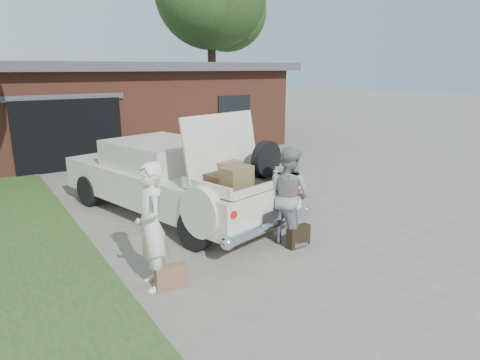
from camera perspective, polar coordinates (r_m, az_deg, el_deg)
ground at (r=7.84m, az=2.41°, el=-8.75°), size 90.00×90.00×0.00m
house at (r=18.13m, az=-16.47°, el=9.62°), size 12.80×7.80×3.30m
sedan at (r=9.35m, az=-9.01°, el=0.31°), size 3.47×5.93×2.30m
woman_left at (r=6.25m, az=-11.75°, el=-6.08°), size 0.54×0.74×1.87m
woman_right at (r=7.74m, az=6.45°, el=-2.07°), size 0.88×1.01×1.79m
suitcase_left at (r=6.45m, az=-9.18°, el=-12.63°), size 0.48×0.18×0.36m
suitcase_right at (r=7.82m, az=7.78°, el=-7.44°), size 0.50×0.22×0.38m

